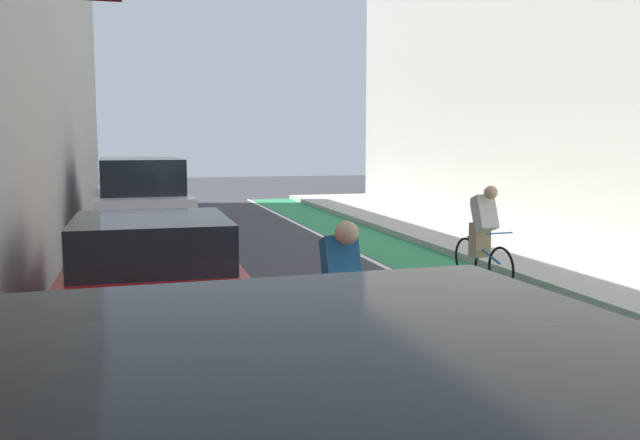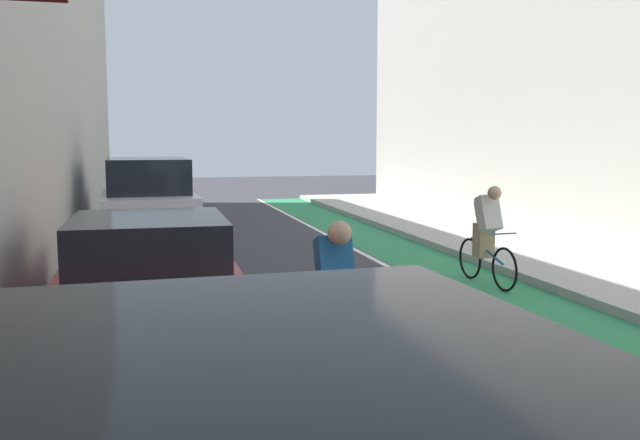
{
  "view_description": "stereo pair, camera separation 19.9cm",
  "coord_description": "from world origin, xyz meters",
  "views": [
    {
      "loc": [
        -2.68,
        3.22,
        2.33
      ],
      "look_at": [
        -0.3,
        11.73,
        1.3
      ],
      "focal_mm": 38.13,
      "sensor_mm": 36.0,
      "label": 1
    },
    {
      "loc": [
        -2.49,
        3.17,
        2.33
      ],
      "look_at": [
        -0.3,
        11.73,
        1.3
      ],
      "focal_mm": 38.13,
      "sensor_mm": 36.0,
      "label": 2
    }
  ],
  "objects": [
    {
      "name": "ground_plane",
      "position": [
        0.0,
        12.07,
        0.0
      ],
      "size": [
        70.7,
        70.7,
        0.0
      ],
      "primitive_type": "plane",
      "color": "#38383D"
    },
    {
      "name": "bike_lane_paint",
      "position": [
        2.74,
        14.07,
        0.0
      ],
      "size": [
        1.6,
        32.14,
        0.0
      ],
      "primitive_type": "cube",
      "color": "#2D8451",
      "rests_on": "ground"
    },
    {
      "name": "lane_divider_stripe",
      "position": [
        1.84,
        14.07,
        0.0
      ],
      "size": [
        0.12,
        32.14,
        0.0
      ],
      "primitive_type": "cube",
      "color": "white",
      "rests_on": "ground"
    },
    {
      "name": "sidewalk_right",
      "position": [
        5.18,
        14.07,
        0.07
      ],
      "size": [
        3.28,
        32.14,
        0.14
      ],
      "primitive_type": "cube",
      "color": "#A8A59E",
      "rests_on": "ground"
    },
    {
      "name": "building_facade_right",
      "position": [
        8.02,
        16.07,
        4.37
      ],
      "size": [
        2.4,
        28.14,
        8.74
      ],
      "primitive_type": "cube",
      "color": "#B2ADA3",
      "rests_on": "ground"
    },
    {
      "name": "parked_sedan_red",
      "position": [
        -2.49,
        10.75,
        0.79
      ],
      "size": [
        1.9,
        4.51,
        1.53
      ],
      "color": "red",
      "rests_on": "ground"
    },
    {
      "name": "parked_suv_white",
      "position": [
        -2.48,
        17.91,
        1.02
      ],
      "size": [
        2.0,
        4.59,
        1.98
      ],
      "color": "silver",
      "rests_on": "ground"
    },
    {
      "name": "cyclist_mid",
      "position": [
        -0.82,
        9.18,
        0.85
      ],
      "size": [
        0.48,
        1.74,
        1.62
      ],
      "color": "black",
      "rests_on": "ground"
    },
    {
      "name": "cyclist_trailing",
      "position": [
        2.83,
        13.08,
        0.85
      ],
      "size": [
        0.48,
        1.75,
        1.63
      ],
      "color": "black",
      "rests_on": "ground"
    }
  ]
}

